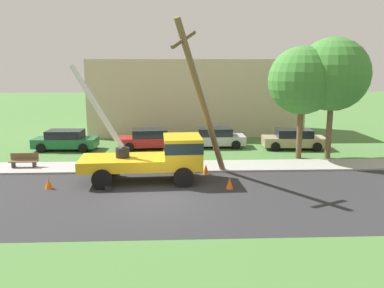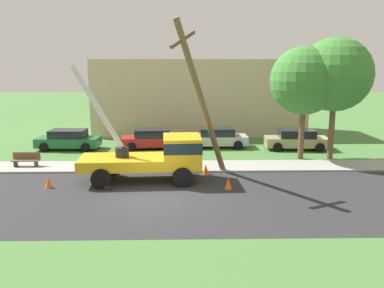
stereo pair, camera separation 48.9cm
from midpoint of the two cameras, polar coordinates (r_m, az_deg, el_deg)
name	(u,v)px [view 1 (the left image)]	position (r m, az deg, el deg)	size (l,w,h in m)	color
ground_plane	(165,146)	(30.10, -4.37, -0.30)	(120.00, 120.00, 0.00)	#477538
road_asphalt	(158,199)	(18.50, -5.54, -7.70)	(80.00, 8.83, 0.01)	#2B2B2D
sidewalk_strip	(162,166)	(23.93, -4.84, -3.19)	(80.00, 2.52, 0.10)	#9E9E99
utility_truck	(158,155)	(20.89, -5.57, -1.49)	(6.88, 3.21, 5.98)	gold
leaning_utility_pole	(202,100)	(20.83, 0.69, 6.31)	(3.14, 3.43, 8.26)	brown
traffic_cone_ahead	(230,183)	(19.81, 4.63, -5.56)	(0.36, 0.36, 0.56)	orange
traffic_cone_behind	(49,183)	(21.06, -20.28, -5.22)	(0.36, 0.36, 0.56)	orange
traffic_cone_curbside	(206,169)	(22.36, 1.34, -3.57)	(0.36, 0.36, 0.56)	orange
parked_sedan_green	(66,140)	(30.00, -17.91, 0.53)	(4.47, 2.13, 1.42)	#1E6638
parked_sedan_red	(150,139)	(29.13, -6.46, 0.71)	(4.53, 2.26, 1.42)	#B21E1E
parked_sedan_silver	(215,137)	(29.59, 2.74, 0.93)	(4.41, 2.04, 1.42)	#B7B7BF
parked_sedan_tan	(294,139)	(29.80, 13.75, 0.69)	(4.51, 2.21, 1.42)	tan
park_bench	(24,161)	(25.52, -23.18, -2.21)	(1.60, 0.45, 0.90)	brown
roadside_tree_near	(333,75)	(26.92, 18.80, 9.27)	(4.58, 4.58, 7.66)	brown
roadside_tree_far	(302,81)	(26.37, 14.83, 8.65)	(4.27, 4.27, 7.13)	brown
lowrise_building_backdrop	(195,96)	(35.97, 0.06, 6.76)	(18.00, 6.00, 6.40)	#C6B293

